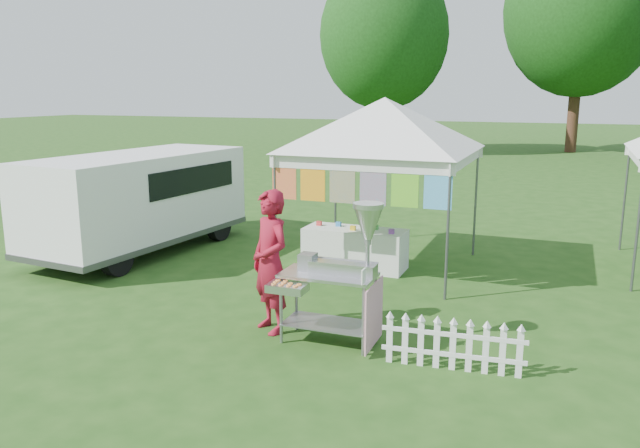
% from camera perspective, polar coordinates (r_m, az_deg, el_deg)
% --- Properties ---
extents(ground, '(120.00, 120.00, 0.00)m').
position_cam_1_polar(ground, '(8.23, -1.37, -10.08)').
color(ground, '#204814').
rests_on(ground, ground).
extents(canopy_main, '(4.24, 4.24, 3.45)m').
position_cam_1_polar(canopy_main, '(10.92, 5.94, 11.40)').
color(canopy_main, '#59595E').
rests_on(canopy_main, ground).
extents(tree_left, '(6.40, 6.40, 9.53)m').
position_cam_1_polar(tree_left, '(32.40, 5.89, 16.82)').
color(tree_left, '#3A2015').
rests_on(tree_left, ground).
extents(tree_mid, '(7.60, 7.60, 11.52)m').
position_cam_1_polar(tree_mid, '(35.23, 22.83, 17.72)').
color(tree_mid, '#3A2015').
rests_on(tree_mid, ground).
extents(donut_cart, '(1.29, 0.90, 1.80)m').
position_cam_1_polar(donut_cart, '(7.60, 2.09, -3.52)').
color(donut_cart, gray).
rests_on(donut_cart, ground).
extents(vendor, '(0.82, 0.76, 1.88)m').
position_cam_1_polar(vendor, '(8.09, -4.55, -3.46)').
color(vendor, maroon).
rests_on(vendor, ground).
extents(cargo_van, '(2.25, 4.77, 1.92)m').
position_cam_1_polar(cargo_van, '(12.71, -15.85, 2.24)').
color(cargo_van, white).
rests_on(cargo_van, ground).
extents(picket_fence, '(1.62, 0.17, 0.56)m').
position_cam_1_polar(picket_fence, '(7.31, 12.04, -10.86)').
color(picket_fence, white).
rests_on(picket_fence, ground).
extents(display_table, '(1.80, 0.70, 0.71)m').
position_cam_1_polar(display_table, '(11.12, 3.20, -2.25)').
color(display_table, white).
rests_on(display_table, ground).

